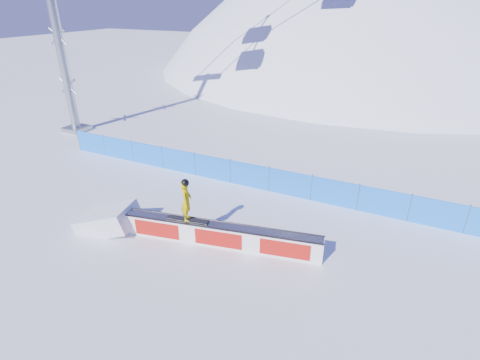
% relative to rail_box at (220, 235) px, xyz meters
% --- Properties ---
extents(ground, '(160.00, 160.00, 0.00)m').
position_rel_rail_box_xyz_m(ground, '(-1.00, 0.21, -0.43)').
color(ground, white).
rests_on(ground, ground).
extents(snow_hill, '(64.00, 64.00, 64.00)m').
position_rel_rail_box_xyz_m(snow_hill, '(-1.00, 42.21, -18.43)').
color(snow_hill, white).
rests_on(snow_hill, ground).
extents(safety_fence, '(22.05, 0.05, 1.30)m').
position_rel_rail_box_xyz_m(safety_fence, '(-1.00, 4.71, 0.17)').
color(safety_fence, '#1672F7').
rests_on(safety_fence, ground).
extents(rail_box, '(7.28, 1.90, 0.88)m').
position_rel_rail_box_xyz_m(rail_box, '(0.00, 0.00, 0.00)').
color(rail_box, white).
rests_on(rail_box, ground).
extents(snow_ramp, '(2.55, 1.87, 1.45)m').
position_rel_rail_box_xyz_m(snow_ramp, '(-4.49, -0.88, -0.43)').
color(snow_ramp, white).
rests_on(snow_ramp, ground).
extents(snowboarder, '(1.59, 0.65, 1.64)m').
position_rel_rail_box_xyz_m(snowboarder, '(-1.20, -0.23, 1.25)').
color(snowboarder, black).
rests_on(snowboarder, rail_box).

